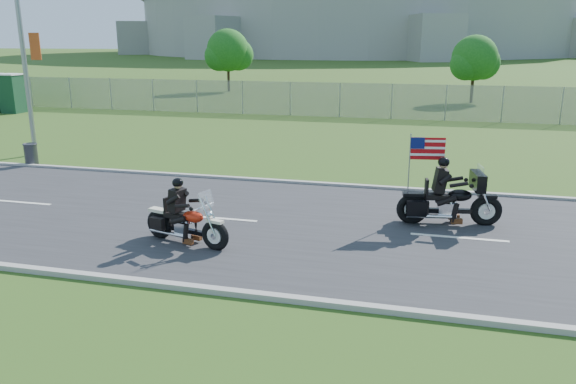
% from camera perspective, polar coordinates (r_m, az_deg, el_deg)
% --- Properties ---
extents(ground, '(420.00, 420.00, 0.00)m').
position_cam_1_polar(ground, '(13.96, 0.36, -3.45)').
color(ground, '#324616').
rests_on(ground, ground).
extents(road, '(120.00, 8.00, 0.04)m').
position_cam_1_polar(road, '(13.96, 0.36, -3.37)').
color(road, '#28282B').
rests_on(road, ground).
extents(curb_north, '(120.00, 0.18, 0.12)m').
position_cam_1_polar(curb_north, '(17.75, 3.48, 0.81)').
color(curb_north, '#9E9B93').
rests_on(curb_north, ground).
extents(curb_south, '(120.00, 0.18, 0.12)m').
position_cam_1_polar(curb_south, '(10.34, -5.09, -10.21)').
color(curb_south, '#9E9B93').
rests_on(curb_south, ground).
extents(fence, '(60.00, 0.03, 2.00)m').
position_cam_1_polar(fence, '(34.01, 0.22, 9.46)').
color(fence, gray).
rests_on(fence, ground).
extents(stadium, '(140.40, 140.40, 29.20)m').
position_cam_1_polar(stadium, '(184.63, 7.32, 18.70)').
color(stadium, '#A3A099').
rests_on(stadium, ground).
extents(streetlight, '(0.90, 2.46, 10.00)m').
position_cam_1_polar(streetlight, '(24.36, -25.40, 16.64)').
color(streetlight, gray).
rests_on(streetlight, ground).
extents(porta_toilet_a, '(1.10, 1.10, 2.30)m').
position_cam_1_polar(porta_toilet_a, '(39.16, -26.21, 8.91)').
color(porta_toilet_a, '#123A20').
rests_on(porta_toilet_a, ground).
extents(tree_fence_near, '(3.52, 3.28, 4.75)m').
position_cam_1_polar(tree_fence_near, '(43.00, 18.47, 12.57)').
color(tree_fence_near, '#382316').
rests_on(tree_fence_near, ground).
extents(tree_fence_mid, '(3.96, 3.69, 5.30)m').
position_cam_1_polar(tree_fence_mid, '(49.91, -6.06, 13.92)').
color(tree_fence_mid, '#382316').
rests_on(tree_fence_mid, ground).
extents(motorcycle_lead, '(2.24, 0.94, 1.54)m').
position_cam_1_polar(motorcycle_lead, '(12.79, -10.42, -3.19)').
color(motorcycle_lead, black).
rests_on(motorcycle_lead, ground).
extents(motorcycle_follow, '(2.57, 0.99, 2.16)m').
position_cam_1_polar(motorcycle_follow, '(14.39, 16.05, -1.02)').
color(motorcycle_follow, black).
rests_on(motorcycle_follow, ground).
extents(trash_can, '(0.58, 0.58, 0.79)m').
position_cam_1_polar(trash_can, '(22.49, -24.64, 3.44)').
color(trash_can, '#3D3D42').
rests_on(trash_can, ground).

